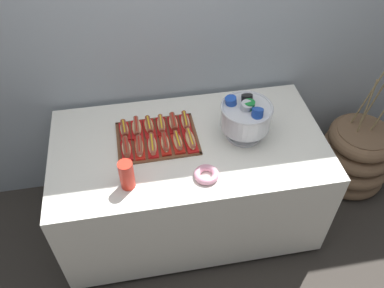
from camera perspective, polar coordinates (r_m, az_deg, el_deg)
ground_plane at (r=2.94m, az=-0.40°, el=-10.37°), size 10.00×10.00×0.00m
back_wall at (r=2.45m, az=-2.73°, el=17.82°), size 6.00×0.10×2.60m
buffet_table at (r=2.62m, az=-0.44°, el=-5.42°), size 1.64×0.88×0.76m
floor_vase at (r=3.23m, az=22.36°, el=-1.60°), size 0.55×0.55×1.08m
serving_tray at (r=2.38m, az=-5.04°, el=0.80°), size 0.49×0.37×0.01m
hot_dog_0 at (r=2.30m, az=-9.46°, el=-0.67°), size 0.07×0.16×0.06m
hot_dog_1 at (r=2.30m, az=-7.60°, el=-0.45°), size 0.06×0.17×0.06m
hot_dog_2 at (r=2.30m, az=-5.74°, el=-0.22°), size 0.06×0.17×0.06m
hot_dog_3 at (r=2.30m, az=-3.90°, el=0.06°), size 0.06×0.16×0.06m
hot_dog_4 at (r=2.31m, az=-2.06°, el=0.29°), size 0.07×0.16×0.06m
hot_dog_5 at (r=2.32m, az=-0.23°, el=0.57°), size 0.07×0.18×0.06m
hot_dog_6 at (r=2.42m, az=-9.74°, el=2.05°), size 0.07×0.16×0.06m
hot_dog_7 at (r=2.42m, az=-7.98°, el=2.34°), size 0.07×0.16×0.06m
hot_dog_8 at (r=2.42m, az=-6.22°, el=2.57°), size 0.07×0.16×0.06m
hot_dog_9 at (r=2.42m, az=-4.46°, el=2.75°), size 0.06×0.17×0.06m
hot_dog_10 at (r=2.43m, az=-2.70°, el=3.03°), size 0.06×0.15×0.06m
hot_dog_11 at (r=2.44m, az=-0.96°, el=3.23°), size 0.06×0.16×0.06m
punch_bowl at (r=2.31m, az=7.77°, el=4.04°), size 0.30×0.30×0.28m
cup_stack at (r=2.10m, az=-9.41°, el=-4.44°), size 0.08×0.08×0.18m
donut at (r=2.16m, az=2.09°, el=-4.43°), size 0.14×0.14×0.04m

